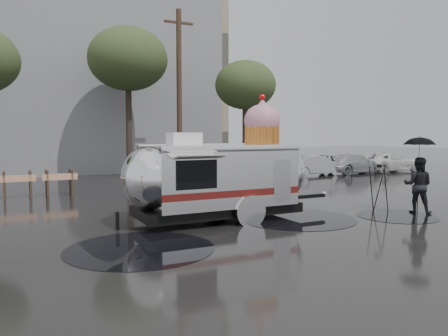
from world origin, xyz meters
TOP-DOWN VIEW (x-y plane):
  - ground at (0.00, 0.00)m, footprint 120.00×120.00m
  - puddles at (0.27, 1.15)m, footprint 10.47×4.49m
  - grey_building at (-4.00, 24.00)m, footprint 22.00×12.00m
  - utility_pole at (2.50, 14.00)m, footprint 1.60×0.28m
  - tree_mid at (0.00, 15.00)m, footprint 4.20×4.20m
  - tree_right at (6.00, 13.00)m, footprint 3.36×3.36m
  - barricade_row at (-5.55, 9.96)m, footprint 4.30×0.80m
  - parked_cars at (11.78, 12.00)m, footprint 13.20×1.90m
  - airstream_trailer at (-0.47, 2.67)m, footprint 6.76×2.63m
  - person_right at (5.38, 0.95)m, footprint 0.86×0.93m
  - umbrella_black at (5.38, 0.95)m, footprint 1.17×1.17m
  - tripod at (4.54, 1.71)m, footprint 0.59×0.59m

SIDE VIEW (x-z plane):
  - ground at x=0.00m, z-range 0.00..0.00m
  - puddles at x=0.27m, z-range 0.00..0.01m
  - barricade_row at x=-5.55m, z-range 0.02..1.02m
  - parked_cars at x=11.78m, z-range -0.03..1.47m
  - person_right at x=5.38m, z-range 0.00..1.71m
  - tripod at x=4.54m, z-range 0.13..1.61m
  - airstream_trailer at x=-0.47m, z-range -0.54..3.10m
  - umbrella_black at x=5.38m, z-range 0.77..3.12m
  - utility_pole at x=2.50m, z-range 0.12..9.12m
  - tree_right at x=6.00m, z-range 1.85..8.27m
  - tree_mid at x=0.00m, z-range 2.33..10.35m
  - grey_building at x=-4.00m, z-range 0.00..13.00m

